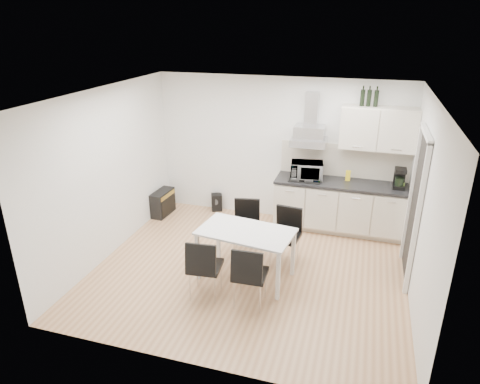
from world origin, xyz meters
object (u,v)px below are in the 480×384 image
object	(u,v)px
chair_far_left	(246,229)
chair_near_left	(205,267)
kitchenette	(343,186)
chair_far_right	(285,238)
dining_table	(246,236)
floor_speaker	(217,202)
guitar_amp	(163,203)
chair_near_right	(250,275)

from	to	relation	value
chair_far_left	chair_near_left	distance (m)	1.24
kitchenette	chair_far_right	bearing A→B (deg)	-117.56
kitchenette	chair_near_left	bearing A→B (deg)	-122.26
dining_table	chair_far_right	size ratio (longest dim) A/B	1.59
chair_far_left	floor_speaker	distance (m)	1.78
chair_far_left	guitar_amp	bearing A→B (deg)	-37.51
kitchenette	chair_near_left	distance (m)	2.99
kitchenette	chair_far_left	xyz separation A→B (m)	(-1.37, -1.28, -0.39)
kitchenette	guitar_amp	size ratio (longest dim) A/B	4.33
chair_far_left	chair_near_right	world-z (taller)	same
chair_far_right	guitar_amp	world-z (taller)	chair_far_right
kitchenette	floor_speaker	distance (m)	2.47
chair_near_left	floor_speaker	world-z (taller)	chair_near_left
chair_near_right	guitar_amp	world-z (taller)	chair_near_right
kitchenette	chair_near_left	world-z (taller)	kitchenette
kitchenette	chair_near_right	xyz separation A→B (m)	(-0.96, -2.51, -0.39)
chair_near_right	guitar_amp	xyz separation A→B (m)	(-2.34, 2.21, -0.20)
chair_far_right	chair_near_right	xyz separation A→B (m)	(-0.23, -1.12, 0.00)
chair_far_right	chair_far_left	bearing A→B (deg)	-3.77
dining_table	chair_near_left	xyz separation A→B (m)	(-0.39, -0.58, -0.22)
guitar_amp	floor_speaker	distance (m)	1.04
chair_near_right	chair_far_left	bearing A→B (deg)	106.44
chair_near_left	chair_far_left	bearing A→B (deg)	74.73
chair_far_left	chair_far_right	size ratio (longest dim) A/B	1.00
chair_far_right	floor_speaker	xyz separation A→B (m)	(-1.65, 1.55, -0.27)
floor_speaker	chair_far_left	bearing A→B (deg)	-77.43
chair_far_left	guitar_amp	world-z (taller)	chair_far_left
guitar_amp	chair_near_right	bearing A→B (deg)	-39.87
chair_far_left	kitchenette	bearing A→B (deg)	-147.60
chair_far_left	chair_near_left	bearing A→B (deg)	69.43
dining_table	floor_speaker	distance (m)	2.45
kitchenette	chair_near_right	size ratio (longest dim) A/B	2.86
chair_far_right	guitar_amp	size ratio (longest dim) A/B	1.51
guitar_amp	chair_far_right	bearing A→B (deg)	-19.41
chair_far_right	chair_near_left	world-z (taller)	same
guitar_amp	dining_table	bearing A→B (deg)	-33.97
chair_near_left	guitar_amp	xyz separation A→B (m)	(-1.72, 2.20, -0.20)
guitar_amp	kitchenette	bearing A→B (deg)	8.73
chair_near_left	guitar_amp	world-z (taller)	chair_near_left
kitchenette	dining_table	xyz separation A→B (m)	(-1.19, -1.92, -0.17)
chair_near_left	guitar_amp	bearing A→B (deg)	122.56
kitchenette	chair_far_right	size ratio (longest dim) A/B	2.86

